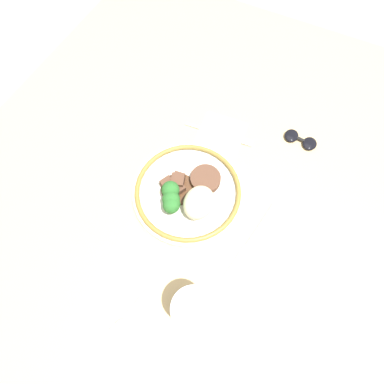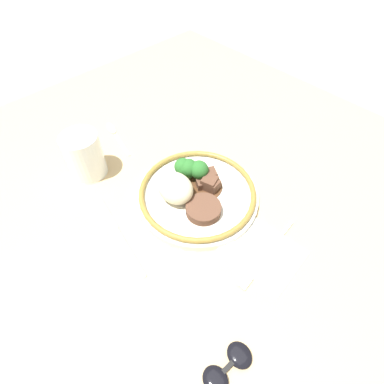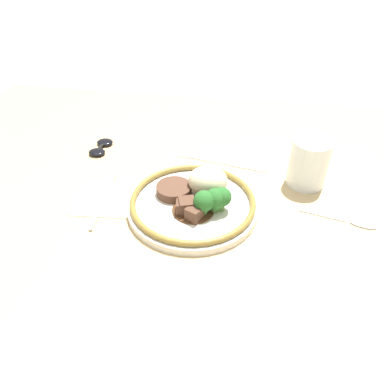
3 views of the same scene
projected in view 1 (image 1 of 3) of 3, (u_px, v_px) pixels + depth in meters
The scene contains 9 objects.
ground_plane at pixel (190, 187), 0.79m from camera, with size 8.00×8.00×0.00m, color tan.
dining_table at pixel (190, 184), 0.77m from camera, with size 1.38×1.17×0.04m.
napkin at pixel (219, 137), 0.80m from camera, with size 0.15×0.13×0.00m.
plate at pixel (188, 193), 0.72m from camera, with size 0.27×0.27×0.08m.
juice_glass at pixel (193, 310), 0.58m from camera, with size 0.08×0.08×0.11m.
fork at pixel (225, 136), 0.80m from camera, with size 0.03×0.19×0.00m.
knife at pixel (248, 244), 0.69m from camera, with size 0.22×0.05×0.00m.
spoon at pixel (122, 322), 0.62m from camera, with size 0.15×0.05×0.01m.
sunglasses at pixel (301, 140), 0.79m from camera, with size 0.05×0.09×0.01m.
Camera 1 is at (0.29, 0.15, 0.72)m, focal length 28.00 mm.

